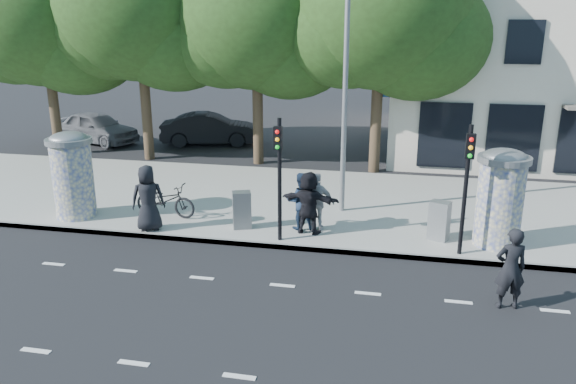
% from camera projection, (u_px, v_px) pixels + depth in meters
% --- Properties ---
extents(ground, '(120.00, 120.00, 0.00)m').
position_uv_depth(ground, '(269.00, 315.00, 11.90)').
color(ground, black).
rests_on(ground, ground).
extents(sidewalk, '(40.00, 8.00, 0.15)m').
position_uv_depth(sidewalk, '(321.00, 203.00, 18.89)').
color(sidewalk, gray).
rests_on(sidewalk, ground).
extents(curb, '(40.00, 0.10, 0.16)m').
position_uv_depth(curb, '(299.00, 248.00, 15.20)').
color(curb, slate).
rests_on(curb, ground).
extents(lane_dash_near, '(32.00, 0.12, 0.01)m').
position_uv_depth(lane_dash_near, '(239.00, 377.00, 9.84)').
color(lane_dash_near, silver).
rests_on(lane_dash_near, ground).
extents(lane_dash_far, '(32.00, 0.12, 0.01)m').
position_uv_depth(lane_dash_far, '(282.00, 285.00, 13.21)').
color(lane_dash_far, silver).
rests_on(lane_dash_far, ground).
extents(ad_column_left, '(1.36, 1.36, 2.65)m').
position_uv_depth(ad_column_left, '(72.00, 173.00, 17.04)').
color(ad_column_left, beige).
rests_on(ad_column_left, sidewalk).
extents(ad_column_right, '(1.36, 1.36, 2.65)m').
position_uv_depth(ad_column_right, '(500.00, 196.00, 14.84)').
color(ad_column_right, beige).
rests_on(ad_column_right, sidewalk).
extents(traffic_pole_near, '(0.22, 0.31, 3.40)m').
position_uv_depth(traffic_pole_near, '(279.00, 168.00, 14.91)').
color(traffic_pole_near, black).
rests_on(traffic_pole_near, sidewalk).
extents(traffic_pole_far, '(0.22, 0.31, 3.40)m').
position_uv_depth(traffic_pole_far, '(467.00, 177.00, 13.98)').
color(traffic_pole_far, black).
rests_on(traffic_pole_far, sidewalk).
extents(street_lamp, '(0.25, 0.93, 8.00)m').
position_uv_depth(street_lamp, '(346.00, 62.00, 16.54)').
color(street_lamp, slate).
rests_on(street_lamp, sidewalk).
extents(tree_far_left, '(7.20, 7.20, 9.26)m').
position_uv_depth(tree_far_left, '(43.00, 15.00, 24.28)').
color(tree_far_left, '#38281C').
rests_on(tree_far_left, ground).
extents(tree_mid_left, '(7.20, 7.20, 9.57)m').
position_uv_depth(tree_mid_left, '(139.00, 7.00, 23.32)').
color(tree_mid_left, '#38281C').
rests_on(tree_mid_left, ground).
extents(tree_near_left, '(6.80, 6.80, 8.97)m').
position_uv_depth(tree_near_left, '(256.00, 18.00, 22.67)').
color(tree_near_left, '#38281C').
rests_on(tree_near_left, ground).
extents(tree_center, '(7.00, 7.00, 9.30)m').
position_uv_depth(tree_center, '(381.00, 11.00, 21.26)').
color(tree_center, '#38281C').
rests_on(tree_center, ground).
extents(ped_a, '(1.10, 0.93, 1.92)m').
position_uv_depth(ped_a, '(148.00, 198.00, 16.03)').
color(ped_a, black).
rests_on(ped_a, sidewalk).
extents(ped_c, '(0.96, 0.83, 1.69)m').
position_uv_depth(ped_c, '(300.00, 201.00, 16.16)').
color(ped_c, '#1A2A42').
rests_on(ped_c, sidewalk).
extents(ped_e, '(1.03, 0.62, 1.71)m').
position_uv_depth(ped_e, '(317.00, 202.00, 16.04)').
color(ped_e, '#A6A6A9').
rests_on(ped_e, sidewalk).
extents(ped_f, '(1.75, 0.82, 1.81)m').
position_uv_depth(ped_f, '(309.00, 203.00, 15.81)').
color(ped_f, black).
rests_on(ped_f, sidewalk).
extents(man_road, '(0.74, 0.56, 1.83)m').
position_uv_depth(man_road, '(510.00, 269.00, 11.95)').
color(man_road, black).
rests_on(man_road, ground).
extents(bicycle, '(0.89, 2.04, 1.04)m').
position_uv_depth(bicycle, '(165.00, 200.00, 17.28)').
color(bicycle, black).
rests_on(bicycle, sidewalk).
extents(cabinet_left, '(0.62, 0.54, 1.10)m').
position_uv_depth(cabinet_left, '(242.00, 210.00, 16.30)').
color(cabinet_left, slate).
rests_on(cabinet_left, sidewalk).
extents(cabinet_right, '(0.63, 0.56, 1.10)m').
position_uv_depth(cabinet_right, '(439.00, 221.00, 15.43)').
color(cabinet_right, gray).
rests_on(cabinet_right, sidewalk).
extents(car_left, '(3.26, 4.98, 1.58)m').
position_uv_depth(car_left, '(96.00, 127.00, 28.27)').
color(car_left, '#595B61').
rests_on(car_left, ground).
extents(car_mid, '(2.83, 5.04, 1.57)m').
position_uv_depth(car_mid, '(210.00, 129.00, 27.88)').
color(car_mid, black).
rests_on(car_mid, ground).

